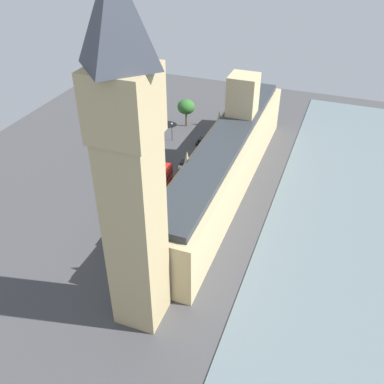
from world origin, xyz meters
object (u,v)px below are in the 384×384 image
(car_white_leading, at_px, (183,164))
(street_lamp_midblock, at_px, (172,128))
(parliament_building, at_px, (226,160))
(double_decker_bus_opposite_hall, at_px, (162,180))
(pedestrian_under_trees, at_px, (224,137))
(pedestrian_trailing, at_px, (136,267))
(double_decker_bus_corner, at_px, (131,225))
(car_black_near_tower, at_px, (201,141))
(plane_tree_kerbside, at_px, (186,107))
(plane_tree_by_river_gate, at_px, (150,139))
(car_dark_green_far_end, at_px, (117,255))
(clock_tower, at_px, (130,169))

(car_white_leading, relative_size, street_lamp_midblock, 0.72)
(parliament_building, bearing_deg, double_decker_bus_opposite_hall, 25.38)
(pedestrian_under_trees, xyz_separation_m, pedestrian_trailing, (0.09, 60.96, 0.04))
(parliament_building, height_order, double_decker_bus_corner, parliament_building)
(car_black_near_tower, xyz_separation_m, street_lamp_midblock, (9.15, 0.94, 3.29))
(double_decker_bus_corner, height_order, plane_tree_kerbside, plane_tree_kerbside)
(plane_tree_by_river_gate, relative_size, street_lamp_midblock, 1.48)
(parliament_building, height_order, plane_tree_kerbside, parliament_building)
(parliament_building, height_order, car_black_near_tower, parliament_building)
(pedestrian_under_trees, distance_m, street_lamp_midblock, 16.52)
(double_decker_bus_opposite_hall, bearing_deg, plane_tree_kerbside, -82.30)
(plane_tree_kerbside, bearing_deg, pedestrian_under_trees, 161.11)
(car_white_leading, xyz_separation_m, car_dark_green_far_end, (-0.69, 39.35, 0.00))
(plane_tree_by_river_gate, bearing_deg, car_dark_green_far_end, 105.14)
(car_dark_green_far_end, xyz_separation_m, plane_tree_by_river_gate, (10.84, -40.06, 5.70))
(car_black_near_tower, xyz_separation_m, double_decker_bus_corner, (0.47, 45.79, 1.75))
(car_dark_green_far_end, relative_size, pedestrian_trailing, 2.70)
(car_white_leading, xyz_separation_m, double_decker_bus_corner, (0.34, 31.06, 1.75))
(pedestrian_trailing, bearing_deg, car_white_leading, -108.03)
(parliament_building, relative_size, car_white_leading, 18.72)
(plane_tree_kerbside, xyz_separation_m, street_lamp_midblock, (0.42, 11.10, -2.49))
(car_white_leading, xyz_separation_m, street_lamp_midblock, (9.02, -13.80, 3.30))
(car_white_leading, height_order, car_dark_green_far_end, same)
(car_dark_green_far_end, bearing_deg, double_decker_bus_corner, -81.88)
(pedestrian_under_trees, bearing_deg, pedestrian_trailing, 23.86)
(car_black_near_tower, bearing_deg, double_decker_bus_corner, 91.51)
(plane_tree_by_river_gate, bearing_deg, street_lamp_midblock, -94.93)
(parliament_building, bearing_deg, plane_tree_by_river_gate, -12.91)
(car_black_near_tower, bearing_deg, plane_tree_by_river_gate, 55.88)
(double_decker_bus_corner, relative_size, car_dark_green_far_end, 2.40)
(double_decker_bus_opposite_hall, distance_m, pedestrian_trailing, 30.08)
(plane_tree_kerbside, relative_size, street_lamp_midblock, 1.53)
(car_white_leading, relative_size, double_decker_bus_corner, 0.40)
(parliament_building, xyz_separation_m, plane_tree_by_river_gate, (23.85, -5.47, -1.13))
(clock_tower, bearing_deg, car_dark_green_far_end, -44.53)
(plane_tree_kerbside, bearing_deg, plane_tree_by_river_gate, 86.33)
(car_white_leading, relative_size, plane_tree_by_river_gate, 0.48)
(pedestrian_trailing, bearing_deg, clock_tower, 96.85)
(pedestrian_trailing, relative_size, street_lamp_midblock, 0.28)
(double_decker_bus_corner, height_order, plane_tree_by_river_gate, plane_tree_by_river_gate)
(car_dark_green_far_end, distance_m, plane_tree_by_river_gate, 41.89)
(pedestrian_trailing, bearing_deg, car_black_near_tower, -110.28)
(clock_tower, bearing_deg, car_white_leading, -76.74)
(pedestrian_under_trees, bearing_deg, parliament_building, 41.44)
(car_black_near_tower, height_order, car_dark_green_far_end, same)
(car_white_leading, height_order, pedestrian_trailing, car_white_leading)
(parliament_building, distance_m, pedestrian_trailing, 37.76)
(car_black_near_tower, distance_m, plane_tree_by_river_gate, 18.30)
(street_lamp_midblock, bearing_deg, plane_tree_kerbside, -92.17)
(double_decker_bus_opposite_hall, bearing_deg, plane_tree_by_river_gate, -58.27)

